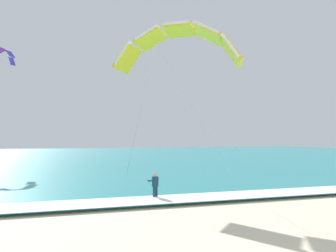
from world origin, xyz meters
The scene contains 6 objects.
sea centered at (0.00, 73.88, 0.10)m, with size 200.00×120.00×0.20m, color teal.
surf_foam centered at (0.00, 14.88, 0.22)m, with size 200.00×3.11×0.04m, color white.
surfboard centered at (0.51, 15.87, 0.03)m, with size 0.95×1.46×0.09m.
kitesurfer centered at (0.51, 15.89, 0.94)m, with size 0.65×0.65×1.69m.
kite_primary centered at (3.52, 19.45, 10.43)m, with size 7.93×7.02×10.58m.
kite_distant centered at (-7.76, 46.41, 13.80)m, with size 3.21×4.49×1.83m.
Camera 1 is at (-7.94, -7.44, 3.71)m, focal length 44.89 mm.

